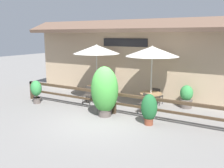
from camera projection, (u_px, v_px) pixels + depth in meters
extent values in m
plane|color=slate|center=(101.00, 120.00, 10.09)|extent=(60.00, 60.00, 0.00)
cube|color=tan|center=(144.00, 65.00, 13.30)|extent=(14.00, 0.40, 3.60)
cube|color=brown|center=(140.00, 25.00, 12.43)|extent=(14.28, 1.48, 0.70)
cube|color=black|center=(125.00, 42.00, 13.38)|extent=(2.64, 0.04, 0.43)
cube|color=#3D2D1E|center=(114.00, 94.00, 10.81)|extent=(10.40, 0.14, 0.11)
cube|color=#3D2D1E|center=(114.00, 103.00, 10.89)|extent=(10.40, 0.10, 0.09)
cube|color=#3D2D1E|center=(32.00, 90.00, 13.44)|extent=(0.14, 0.14, 0.95)
cube|color=#3D2D1E|center=(114.00, 103.00, 10.89)|extent=(0.14, 0.14, 0.95)
cylinder|color=#B7B2A8|center=(97.00, 76.00, 13.11)|extent=(0.06, 0.06, 2.52)
cone|color=silver|center=(96.00, 49.00, 12.84)|extent=(2.41, 2.41, 0.45)
sphere|color=#B2ADA3|center=(96.00, 45.00, 12.79)|extent=(0.07, 0.07, 0.07)
cylinder|color=olive|center=(97.00, 86.00, 13.22)|extent=(1.03, 1.03, 0.05)
cylinder|color=#333333|center=(97.00, 93.00, 13.29)|extent=(0.07, 0.07, 0.69)
cylinder|color=#333333|center=(97.00, 99.00, 13.35)|extent=(0.57, 0.57, 0.03)
cube|color=#332D28|center=(88.00, 95.00, 12.52)|extent=(0.49, 0.49, 0.05)
cube|color=#332D28|center=(89.00, 90.00, 12.65)|extent=(0.40, 0.11, 0.40)
cylinder|color=#2D2D2D|center=(83.00, 100.00, 12.45)|extent=(0.04, 0.04, 0.40)
cylinder|color=#2D2D2D|center=(90.00, 101.00, 12.32)|extent=(0.04, 0.04, 0.40)
cylinder|color=#2D2D2D|center=(86.00, 98.00, 12.80)|extent=(0.04, 0.04, 0.40)
cylinder|color=#2D2D2D|center=(93.00, 99.00, 12.67)|extent=(0.04, 0.04, 0.40)
cube|color=#332D28|center=(105.00, 89.00, 14.02)|extent=(0.46, 0.46, 0.05)
cube|color=#332D28|center=(104.00, 85.00, 13.81)|extent=(0.40, 0.07, 0.40)
cylinder|color=#2D2D2D|center=(110.00, 92.00, 14.15)|extent=(0.04, 0.04, 0.40)
cylinder|color=#2D2D2D|center=(104.00, 92.00, 14.31)|extent=(0.04, 0.04, 0.40)
cylinder|color=#2D2D2D|center=(107.00, 94.00, 13.82)|extent=(0.04, 0.04, 0.40)
cylinder|color=#2D2D2D|center=(101.00, 93.00, 13.97)|extent=(0.04, 0.04, 0.40)
cylinder|color=#B7B2A8|center=(151.00, 82.00, 11.50)|extent=(0.06, 0.06, 2.52)
cone|color=silver|center=(152.00, 51.00, 11.23)|extent=(2.41, 2.41, 0.45)
sphere|color=#B2ADA3|center=(152.00, 46.00, 11.19)|extent=(0.07, 0.07, 0.07)
cylinder|color=olive|center=(151.00, 93.00, 11.61)|extent=(1.03, 1.03, 0.05)
cylinder|color=#333333|center=(151.00, 101.00, 11.68)|extent=(0.07, 0.07, 0.69)
cylinder|color=#333333|center=(150.00, 108.00, 11.75)|extent=(0.57, 0.57, 0.03)
cube|color=#332D28|center=(144.00, 104.00, 10.95)|extent=(0.50, 0.50, 0.05)
cube|color=#332D28|center=(147.00, 98.00, 11.04)|extent=(0.40, 0.12, 0.40)
cylinder|color=#2D2D2D|center=(138.00, 109.00, 10.98)|extent=(0.04, 0.04, 0.40)
cylinder|color=#2D2D2D|center=(145.00, 111.00, 10.73)|extent=(0.04, 0.04, 0.40)
cylinder|color=#2D2D2D|center=(143.00, 107.00, 11.25)|extent=(0.04, 0.04, 0.40)
cylinder|color=#2D2D2D|center=(150.00, 109.00, 11.00)|extent=(0.04, 0.04, 0.40)
cube|color=#332D28|center=(158.00, 96.00, 12.35)|extent=(0.44, 0.44, 0.05)
cube|color=#332D28|center=(156.00, 92.00, 12.15)|extent=(0.40, 0.06, 0.40)
cylinder|color=#2D2D2D|center=(163.00, 100.00, 12.45)|extent=(0.04, 0.04, 0.40)
cylinder|color=#2D2D2D|center=(155.00, 99.00, 12.65)|extent=(0.04, 0.04, 0.40)
cylinder|color=#2D2D2D|center=(160.00, 102.00, 12.14)|extent=(0.04, 0.04, 0.40)
cylinder|color=#2D2D2D|center=(152.00, 101.00, 12.34)|extent=(0.04, 0.04, 0.40)
cylinder|color=#564C47|center=(37.00, 101.00, 12.59)|extent=(0.35, 0.35, 0.29)
cylinder|color=#564C47|center=(37.00, 98.00, 12.57)|extent=(0.38, 0.38, 0.04)
cylinder|color=brown|center=(37.00, 95.00, 12.54)|extent=(0.06, 0.06, 0.23)
ellipsoid|color=#338442|center=(36.00, 88.00, 12.47)|extent=(0.58, 0.52, 0.78)
cylinder|color=#564C47|center=(105.00, 112.00, 10.61)|extent=(0.53, 0.53, 0.32)
cylinder|color=#564C47|center=(105.00, 109.00, 10.58)|extent=(0.57, 0.57, 0.04)
ellipsoid|color=#3D8E38|center=(105.00, 90.00, 10.42)|extent=(1.18, 1.06, 1.96)
cylinder|color=brown|center=(149.00, 122.00, 9.59)|extent=(0.33, 0.33, 0.25)
cylinder|color=brown|center=(149.00, 119.00, 9.57)|extent=(0.36, 0.36, 0.04)
ellipsoid|color=#1E5B2D|center=(149.00, 107.00, 9.48)|extent=(0.62, 0.56, 1.04)
cylinder|color=#564C47|center=(186.00, 104.00, 11.82)|extent=(0.55, 0.55, 0.40)
cylinder|color=#564C47|center=(186.00, 100.00, 11.78)|extent=(0.59, 0.59, 0.04)
ellipsoid|color=#338442|center=(187.00, 93.00, 11.72)|extent=(0.60, 0.54, 0.74)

